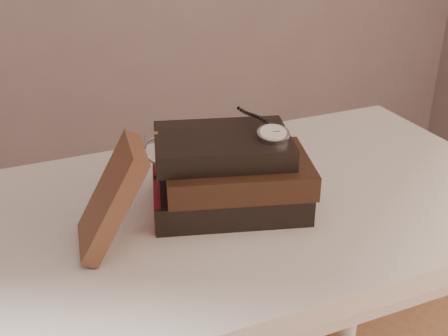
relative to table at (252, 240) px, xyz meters
name	(u,v)px	position (x,y,z in m)	size (l,w,h in m)	color
table	(252,240)	(0.00, 0.00, 0.00)	(1.00, 0.60, 0.75)	beige
book_stack	(230,174)	(-0.05, -0.01, 0.15)	(0.30, 0.25, 0.13)	black
journal	(111,198)	(-0.26, -0.05, 0.18)	(0.03, 0.11, 0.18)	#43261A
pocket_watch	(271,133)	(0.01, -0.04, 0.23)	(0.07, 0.16, 0.02)	silver
eyeglasses	(173,149)	(-0.11, 0.10, 0.17)	(0.14, 0.15, 0.05)	silver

